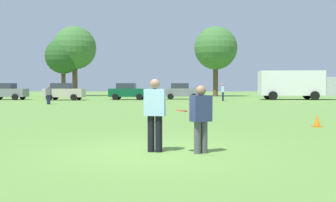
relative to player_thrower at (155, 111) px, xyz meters
name	(u,v)px	position (x,y,z in m)	size (l,w,h in m)	color
ground_plane	(158,151)	(0.08, 0.07, -0.96)	(193.07, 193.07, 0.00)	#608C3D
player_thrower	(155,111)	(0.00, 0.00, 0.00)	(0.51, 0.35, 1.71)	black
player_defender	(201,115)	(1.06, -0.21, -0.09)	(0.53, 0.45, 1.56)	#4C4C51
frisbee	(182,111)	(0.62, -0.19, 0.02)	(0.27, 0.27, 0.08)	#E54C33
traffic_cone	(317,121)	(5.99, 5.63, -0.73)	(0.32, 0.32, 0.48)	#D8590C
parked_car_near_left	(7,91)	(-16.98, 34.59, -0.04)	(4.30, 2.41, 1.82)	slate
parked_car_mid_left	(64,91)	(-10.47, 33.46, -0.04)	(4.30, 2.41, 1.82)	#B7AD99
parked_car_center	(128,91)	(-3.71, 34.68, -0.04)	(4.30, 2.41, 1.82)	#0C4C2D
parked_car_mid_right	(182,91)	(2.28, 36.24, -0.04)	(4.30, 2.41, 1.82)	slate
box_truck	(297,84)	(14.84, 34.45, 0.79)	(8.63, 3.35, 3.18)	white
bystander_sideline_watcher	(223,91)	(6.22, 31.02, 0.02)	(0.39, 0.54, 1.75)	#1E234C
bystander_far_jogger	(49,94)	(-9.33, 23.84, -0.11)	(0.44, 0.29, 1.52)	#1E234C
tree_west_maple	(63,56)	(-14.53, 49.66, 4.92)	(5.26, 5.26, 8.55)	brown
tree_center_elm	(75,48)	(-12.98, 50.28, 6.16)	(6.37, 6.37, 10.35)	brown
tree_east_birch	(216,48)	(7.73, 48.37, 5.96)	(6.19, 6.19, 10.06)	brown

